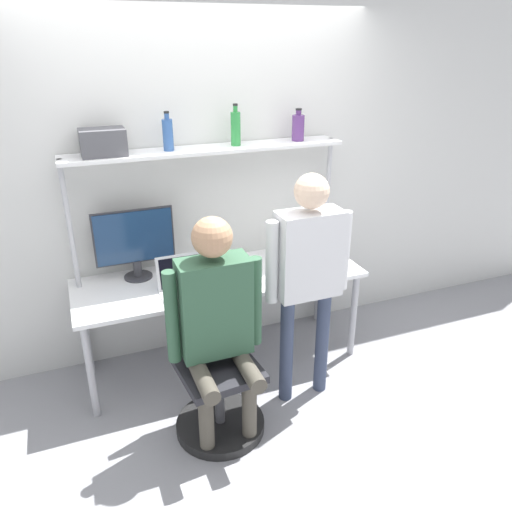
{
  "coord_description": "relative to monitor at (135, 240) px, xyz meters",
  "views": [
    {
      "loc": [
        -0.94,
        -2.73,
        2.3
      ],
      "look_at": [
        0.08,
        -0.14,
        1.07
      ],
      "focal_mm": 35.0,
      "sensor_mm": 36.0,
      "label": 1
    }
  ],
  "objects": [
    {
      "name": "ground_plane",
      "position": [
        0.55,
        -0.56,
        -1.0
      ],
      "size": [
        12.0,
        12.0,
        0.0
      ],
      "primitive_type": "plane",
      "color": "gray"
    },
    {
      "name": "wall_back",
      "position": [
        0.55,
        0.17,
        0.35
      ],
      "size": [
        8.0,
        0.06,
        2.7
      ],
      "color": "silver",
      "rests_on": "ground_plane"
    },
    {
      "name": "office_chair",
      "position": [
        0.3,
        -0.86,
        -0.72
      ],
      "size": [
        0.56,
        0.56,
        0.93
      ],
      "color": "black",
      "rests_on": "ground_plane"
    },
    {
      "name": "person_standing",
      "position": [
        0.95,
        -0.78,
        -0.0
      ],
      "size": [
        0.58,
        0.21,
        1.57
      ],
      "color": "#38425B",
      "rests_on": "ground_plane"
    },
    {
      "name": "bottle_purple",
      "position": [
        1.23,
        -0.0,
        0.7
      ],
      "size": [
        0.09,
        0.09,
        0.23
      ],
      "color": "#593372",
      "rests_on": "shelf_unit"
    },
    {
      "name": "desk",
      "position": [
        0.55,
        -0.2,
        -0.35
      ],
      "size": [
        2.05,
        0.69,
        0.72
      ],
      "color": "white",
      "rests_on": "ground_plane"
    },
    {
      "name": "cell_phone",
      "position": [
        0.49,
        -0.38,
        -0.28
      ],
      "size": [
        0.07,
        0.15,
        0.01
      ],
      "color": "silver",
      "rests_on": "desk"
    },
    {
      "name": "storage_box",
      "position": [
        -0.13,
        -0.0,
        0.69
      ],
      "size": [
        0.28,
        0.19,
        0.17
      ],
      "color": "#4C4C51",
      "rests_on": "shelf_unit"
    },
    {
      "name": "monitor",
      "position": [
        0.0,
        0.0,
        0.0
      ],
      "size": [
        0.55,
        0.2,
        0.5
      ],
      "color": "#333338",
      "rests_on": "desk"
    },
    {
      "name": "bottle_blue",
      "position": [
        0.28,
        -0.0,
        0.71
      ],
      "size": [
        0.07,
        0.07,
        0.25
      ],
      "color": "#335999",
      "rests_on": "shelf_unit"
    },
    {
      "name": "laptop",
      "position": [
        0.26,
        -0.32,
        -0.22
      ],
      "size": [
        0.34,
        0.24,
        0.24
      ],
      "color": "silver",
      "rests_on": "desk"
    },
    {
      "name": "shelf_unit",
      "position": [
        0.55,
        -0.0,
        0.4
      ],
      "size": [
        1.95,
        0.27,
        1.61
      ],
      "color": "white",
      "rests_on": "ground_plane"
    },
    {
      "name": "bottle_green",
      "position": [
        0.76,
        -0.0,
        0.72
      ],
      "size": [
        0.07,
        0.07,
        0.28
      ],
      "color": "#2D8C3F",
      "rests_on": "shelf_unit"
    },
    {
      "name": "person_seated",
      "position": [
        0.31,
        -0.91,
        -0.16
      ],
      "size": [
        0.58,
        0.47,
        1.42
      ],
      "color": "#4C473D",
      "rests_on": "ground_plane"
    }
  ]
}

